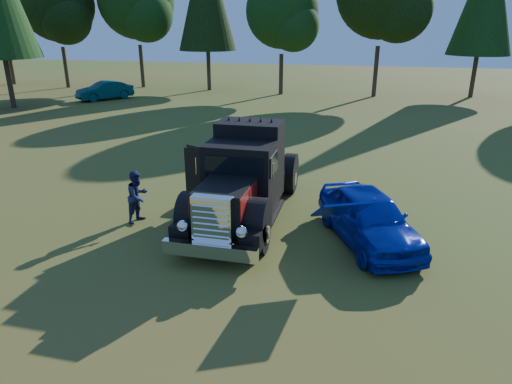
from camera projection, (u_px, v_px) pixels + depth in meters
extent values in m
plane|color=#2F581A|center=(227.00, 251.00, 12.65)|extent=(120.00, 120.00, 0.00)
cylinder|color=#2D2116|center=(11.00, 62.00, 46.24)|extent=(0.36, 0.36, 4.32)
cone|color=black|center=(0.00, 2.00, 44.27)|extent=(4.80, 4.80, 9.00)
cylinder|color=#2D2116|center=(66.00, 67.00, 43.89)|extent=(0.36, 0.36, 3.78)
sphere|color=black|center=(57.00, 4.00, 41.91)|extent=(6.72, 6.72, 6.72)
sphere|color=black|center=(65.00, 18.00, 41.31)|extent=(4.62, 4.62, 4.62)
cylinder|color=#2D2116|center=(142.00, 66.00, 44.15)|extent=(0.36, 0.36, 3.96)
sphere|color=black|center=(136.00, 0.00, 42.08)|extent=(7.04, 7.04, 7.04)
sphere|color=black|center=(146.00, 15.00, 41.45)|extent=(4.84, 4.84, 4.84)
cylinder|color=#2D2116|center=(209.00, 64.00, 42.04)|extent=(0.36, 0.36, 4.68)
cylinder|color=#2D2116|center=(281.00, 74.00, 39.81)|extent=(0.36, 0.36, 3.42)
sphere|color=black|center=(282.00, 11.00, 38.02)|extent=(6.08, 6.08, 6.08)
sphere|color=black|center=(294.00, 26.00, 37.48)|extent=(4.18, 4.18, 4.18)
cylinder|color=#2D2116|center=(376.00, 72.00, 38.39)|extent=(0.36, 0.36, 4.14)
sphere|color=black|center=(400.00, 10.00, 35.57)|extent=(5.06, 5.06, 5.06)
cylinder|color=#2D2116|center=(475.00, 70.00, 37.95)|extent=(0.36, 0.36, 4.50)
cylinder|color=#2D2116|center=(8.00, 76.00, 33.05)|extent=(0.36, 0.36, 4.68)
cylinder|color=black|center=(189.00, 226.00, 12.85)|extent=(0.32, 1.10, 1.10)
cylinder|color=black|center=(261.00, 234.00, 12.39)|extent=(0.32, 1.10, 1.10)
cylinder|color=black|center=(235.00, 175.00, 17.22)|extent=(0.32, 1.10, 1.10)
cylinder|color=black|center=(290.00, 179.00, 16.76)|extent=(0.32, 1.10, 1.10)
cylinder|color=black|center=(244.00, 175.00, 17.15)|extent=(0.32, 1.10, 1.10)
cylinder|color=black|center=(281.00, 178.00, 16.83)|extent=(0.32, 1.10, 1.10)
cube|color=black|center=(248.00, 195.00, 14.96)|extent=(1.60, 6.40, 0.28)
cube|color=white|center=(210.00, 251.00, 11.48)|extent=(2.50, 0.22, 0.36)
cube|color=white|center=(213.00, 221.00, 11.51)|extent=(1.05, 0.30, 1.30)
cube|color=black|center=(225.00, 204.00, 12.45)|extent=(1.35, 1.80, 1.10)
cube|color=maroon|center=(201.00, 195.00, 12.53)|extent=(0.02, 1.80, 0.60)
cube|color=maroon|center=(249.00, 199.00, 12.23)|extent=(0.02, 1.80, 0.60)
cylinder|color=black|center=(191.00, 214.00, 12.69)|extent=(0.55, 1.24, 1.24)
cylinder|color=black|center=(258.00, 220.00, 12.27)|extent=(0.55, 1.24, 1.24)
sphere|color=white|center=(183.00, 226.00, 11.68)|extent=(0.32, 0.32, 0.32)
sphere|color=white|center=(242.00, 232.00, 11.34)|extent=(0.32, 0.32, 0.32)
cube|color=black|center=(240.00, 177.00, 13.77)|extent=(2.05, 1.30, 2.10)
cube|color=black|center=(233.00, 168.00, 12.99)|extent=(1.70, 0.05, 0.65)
cube|color=black|center=(250.00, 159.00, 14.89)|extent=(2.05, 1.30, 2.50)
cube|color=black|center=(261.00, 168.00, 16.67)|extent=(2.00, 2.00, 0.35)
cube|color=black|center=(197.00, 173.00, 14.50)|extent=(1.00, 0.56, 1.50)
cube|color=maroon|center=(197.00, 177.00, 14.60)|extent=(0.76, 0.41, 0.75)
imported|color=#0739A0|center=(369.00, 217.00, 12.95)|extent=(3.49, 4.76, 1.51)
cube|color=#0739A0|center=(342.00, 209.00, 11.43)|extent=(1.57, 1.39, 0.67)
imported|color=#1E2546|center=(198.00, 189.00, 15.02)|extent=(0.40, 0.60, 1.60)
imported|color=#21334D|center=(138.00, 196.00, 14.25)|extent=(0.81, 0.94, 1.67)
imported|color=#0A333C|center=(105.00, 91.00, 37.24)|extent=(3.90, 4.50, 1.47)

